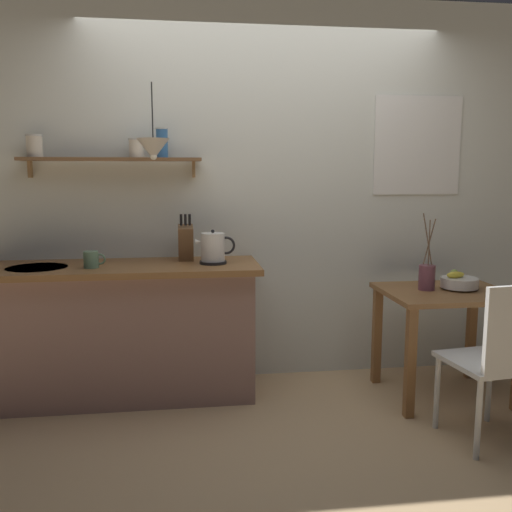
{
  "coord_description": "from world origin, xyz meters",
  "views": [
    {
      "loc": [
        -0.59,
        -3.33,
        1.5
      ],
      "look_at": [
        -0.1,
        0.25,
        0.95
      ],
      "focal_mm": 38.93,
      "sensor_mm": 36.0,
      "label": 1
    }
  ],
  "objects_px": {
    "dining_table": "(445,310)",
    "dining_chair_near": "(498,356)",
    "coffee_mug_by_sink": "(92,260)",
    "pendant_lamp": "(153,149)",
    "twig_vase": "(427,276)",
    "knife_block": "(186,242)",
    "fruit_bowl": "(459,282)",
    "electric_kettle": "(213,249)"
  },
  "relations": [
    {
      "from": "fruit_bowl",
      "to": "twig_vase",
      "type": "distance_m",
      "value": 0.22
    },
    {
      "from": "dining_chair_near",
      "to": "knife_block",
      "type": "xyz_separation_m",
      "value": [
        -1.65,
        1.09,
        0.51
      ]
    },
    {
      "from": "dining_chair_near",
      "to": "twig_vase",
      "type": "bearing_deg",
      "value": 95.86
    },
    {
      "from": "twig_vase",
      "to": "pendant_lamp",
      "type": "distance_m",
      "value": 1.95
    },
    {
      "from": "dining_chair_near",
      "to": "dining_table",
      "type": "bearing_deg",
      "value": 86.25
    },
    {
      "from": "coffee_mug_by_sink",
      "to": "pendant_lamp",
      "type": "bearing_deg",
      "value": -4.12
    },
    {
      "from": "fruit_bowl",
      "to": "coffee_mug_by_sink",
      "type": "relative_size",
      "value": 1.78
    },
    {
      "from": "knife_block",
      "to": "coffee_mug_by_sink",
      "type": "relative_size",
      "value": 2.34
    },
    {
      "from": "electric_kettle",
      "to": "knife_block",
      "type": "distance_m",
      "value": 0.24
    },
    {
      "from": "electric_kettle",
      "to": "pendant_lamp",
      "type": "bearing_deg",
      "value": -166.28
    },
    {
      "from": "fruit_bowl",
      "to": "pendant_lamp",
      "type": "bearing_deg",
      "value": 176.7
    },
    {
      "from": "electric_kettle",
      "to": "dining_table",
      "type": "bearing_deg",
      "value": -8.63
    },
    {
      "from": "knife_block",
      "to": "electric_kettle",
      "type": "bearing_deg",
      "value": -41.68
    },
    {
      "from": "pendant_lamp",
      "to": "twig_vase",
      "type": "bearing_deg",
      "value": -3.27
    },
    {
      "from": "fruit_bowl",
      "to": "twig_vase",
      "type": "xyz_separation_m",
      "value": [
        -0.22,
        0.01,
        0.04
      ]
    },
    {
      "from": "knife_block",
      "to": "coffee_mug_by_sink",
      "type": "distance_m",
      "value": 0.63
    },
    {
      "from": "twig_vase",
      "to": "pendant_lamp",
      "type": "xyz_separation_m",
      "value": [
        -1.76,
        0.1,
        0.82
      ]
    },
    {
      "from": "pendant_lamp",
      "to": "dining_table",
      "type": "bearing_deg",
      "value": -4.28
    },
    {
      "from": "electric_kettle",
      "to": "knife_block",
      "type": "relative_size",
      "value": 0.82
    },
    {
      "from": "fruit_bowl",
      "to": "twig_vase",
      "type": "relative_size",
      "value": 0.48
    },
    {
      "from": "dining_table",
      "to": "knife_block",
      "type": "xyz_separation_m",
      "value": [
        -1.7,
        0.39,
        0.44
      ]
    },
    {
      "from": "electric_kettle",
      "to": "knife_block",
      "type": "bearing_deg",
      "value": 138.32
    },
    {
      "from": "twig_vase",
      "to": "coffee_mug_by_sink",
      "type": "height_order",
      "value": "twig_vase"
    },
    {
      "from": "coffee_mug_by_sink",
      "to": "pendant_lamp",
      "type": "height_order",
      "value": "pendant_lamp"
    },
    {
      "from": "dining_table",
      "to": "dining_chair_near",
      "type": "xyz_separation_m",
      "value": [
        -0.05,
        -0.7,
        -0.07
      ]
    },
    {
      "from": "coffee_mug_by_sink",
      "to": "twig_vase",
      "type": "bearing_deg",
      "value": -3.43
    },
    {
      "from": "coffee_mug_by_sink",
      "to": "dining_chair_near",
      "type": "bearing_deg",
      "value": -21.21
    },
    {
      "from": "dining_table",
      "to": "fruit_bowl",
      "type": "height_order",
      "value": "fruit_bowl"
    },
    {
      "from": "twig_vase",
      "to": "electric_kettle",
      "type": "height_order",
      "value": "twig_vase"
    },
    {
      "from": "fruit_bowl",
      "to": "pendant_lamp",
      "type": "xyz_separation_m",
      "value": [
        -1.98,
        0.11,
        0.86
      ]
    },
    {
      "from": "twig_vase",
      "to": "electric_kettle",
      "type": "distance_m",
      "value": 1.42
    },
    {
      "from": "dining_table",
      "to": "twig_vase",
      "type": "relative_size",
      "value": 1.6
    },
    {
      "from": "dining_table",
      "to": "twig_vase",
      "type": "bearing_deg",
      "value": 161.72
    },
    {
      "from": "dining_chair_near",
      "to": "fruit_bowl",
      "type": "relative_size",
      "value": 3.82
    },
    {
      "from": "dining_chair_near",
      "to": "coffee_mug_by_sink",
      "type": "height_order",
      "value": "coffee_mug_by_sink"
    },
    {
      "from": "dining_table",
      "to": "pendant_lamp",
      "type": "relative_size",
      "value": 1.76
    },
    {
      "from": "dining_chair_near",
      "to": "knife_block",
      "type": "height_order",
      "value": "knife_block"
    },
    {
      "from": "dining_chair_near",
      "to": "coffee_mug_by_sink",
      "type": "relative_size",
      "value": 6.8
    },
    {
      "from": "dining_chair_near",
      "to": "electric_kettle",
      "type": "height_order",
      "value": "electric_kettle"
    },
    {
      "from": "electric_kettle",
      "to": "dining_chair_near",
      "type": "bearing_deg",
      "value": -32.28
    },
    {
      "from": "twig_vase",
      "to": "electric_kettle",
      "type": "bearing_deg",
      "value": 172.24
    },
    {
      "from": "fruit_bowl",
      "to": "knife_block",
      "type": "bearing_deg",
      "value": 168.59
    }
  ]
}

